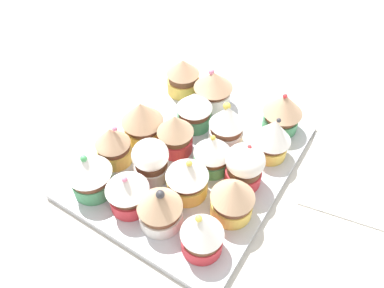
{
  "coord_description": "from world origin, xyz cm",
  "views": [
    {
      "loc": [
        20.58,
        -32.48,
        47.07
      ],
      "look_at": [
        0.0,
        0.0,
        4.2
      ],
      "focal_mm": 35.4,
      "sensor_mm": 36.0,
      "label": 1
    }
  ],
  "objects_px": {
    "cupcake_17": "(283,111)",
    "cupcake_16": "(213,88)",
    "cupcake_15": "(183,76)",
    "cupcake_11": "(246,164)",
    "cupcake_1": "(127,191)",
    "cupcake_10": "(214,151)",
    "cupcake_2": "(160,206)",
    "cupcake_13": "(227,125)",
    "cupcake_8": "(142,120)",
    "cupcake_6": "(187,177)",
    "cupcake_12": "(194,109)",
    "cupcake_14": "(272,137)",
    "cupcake_9": "(177,131)",
    "cupcake_5": "(151,161)",
    "cupcake_7": "(233,197)",
    "cupcake_3": "(202,233)",
    "cupcake_4": "(113,145)",
    "cupcake_0": "(90,173)",
    "baking_tray": "(192,159)",
    "napkin": "(351,177)"
  },
  "relations": [
    {
      "from": "cupcake_17",
      "to": "cupcake_16",
      "type": "bearing_deg",
      "value": -176.6
    },
    {
      "from": "cupcake_15",
      "to": "cupcake_11",
      "type": "bearing_deg",
      "value": -33.06
    },
    {
      "from": "cupcake_1",
      "to": "cupcake_10",
      "type": "height_order",
      "value": "cupcake_1"
    },
    {
      "from": "cupcake_2",
      "to": "cupcake_13",
      "type": "distance_m",
      "value": 0.18
    },
    {
      "from": "cupcake_8",
      "to": "cupcake_6",
      "type": "bearing_deg",
      "value": -24.4
    },
    {
      "from": "cupcake_8",
      "to": "cupcake_12",
      "type": "xyz_separation_m",
      "value": [
        0.05,
        0.07,
        -0.0
      ]
    },
    {
      "from": "cupcake_2",
      "to": "cupcake_10",
      "type": "relative_size",
      "value": 1.09
    },
    {
      "from": "cupcake_8",
      "to": "cupcake_14",
      "type": "height_order",
      "value": "cupcake_14"
    },
    {
      "from": "cupcake_1",
      "to": "cupcake_9",
      "type": "xyz_separation_m",
      "value": [
        -0.0,
        0.13,
        0.0
      ]
    },
    {
      "from": "cupcake_8",
      "to": "cupcake_1",
      "type": "bearing_deg",
      "value": -61.29
    },
    {
      "from": "cupcake_10",
      "to": "cupcake_15",
      "type": "bearing_deg",
      "value": 137.66
    },
    {
      "from": "cupcake_6",
      "to": "cupcake_11",
      "type": "relative_size",
      "value": 1.0
    },
    {
      "from": "cupcake_11",
      "to": "cupcake_5",
      "type": "bearing_deg",
      "value": -150.99
    },
    {
      "from": "cupcake_10",
      "to": "cupcake_15",
      "type": "height_order",
      "value": "same"
    },
    {
      "from": "cupcake_7",
      "to": "cupcake_15",
      "type": "relative_size",
      "value": 1.05
    },
    {
      "from": "cupcake_6",
      "to": "cupcake_16",
      "type": "bearing_deg",
      "value": 109.52
    },
    {
      "from": "cupcake_6",
      "to": "cupcake_17",
      "type": "xyz_separation_m",
      "value": [
        0.06,
        0.19,
        0.0
      ]
    },
    {
      "from": "cupcake_1",
      "to": "cupcake_16",
      "type": "relative_size",
      "value": 0.99
    },
    {
      "from": "cupcake_2",
      "to": "cupcake_3",
      "type": "height_order",
      "value": "same"
    },
    {
      "from": "cupcake_1",
      "to": "cupcake_2",
      "type": "bearing_deg",
      "value": 3.42
    },
    {
      "from": "cupcake_9",
      "to": "cupcake_12",
      "type": "xyz_separation_m",
      "value": [
        -0.01,
        0.06,
        -0.0
      ]
    },
    {
      "from": "cupcake_4",
      "to": "cupcake_16",
      "type": "bearing_deg",
      "value": 72.4
    },
    {
      "from": "cupcake_0",
      "to": "cupcake_9",
      "type": "bearing_deg",
      "value": 66.75
    },
    {
      "from": "cupcake_0",
      "to": "cupcake_17",
      "type": "xyz_separation_m",
      "value": [
        0.18,
        0.26,
        -0.0
      ]
    },
    {
      "from": "cupcake_1",
      "to": "cupcake_3",
      "type": "distance_m",
      "value": 0.12
    },
    {
      "from": "cupcake_13",
      "to": "baking_tray",
      "type": "bearing_deg",
      "value": -116.46
    },
    {
      "from": "cupcake_3",
      "to": "cupcake_15",
      "type": "relative_size",
      "value": 1.07
    },
    {
      "from": "baking_tray",
      "to": "cupcake_11",
      "type": "height_order",
      "value": "cupcake_11"
    },
    {
      "from": "cupcake_2",
      "to": "cupcake_13",
      "type": "bearing_deg",
      "value": 89.24
    },
    {
      "from": "baking_tray",
      "to": "cupcake_3",
      "type": "xyz_separation_m",
      "value": [
        0.09,
        -0.12,
        0.04
      ]
    },
    {
      "from": "cupcake_8",
      "to": "cupcake_16",
      "type": "bearing_deg",
      "value": 67.55
    },
    {
      "from": "cupcake_0",
      "to": "cupcake_7",
      "type": "xyz_separation_m",
      "value": [
        0.19,
        0.07,
        -0.0
      ]
    },
    {
      "from": "cupcake_14",
      "to": "napkin",
      "type": "height_order",
      "value": "cupcake_14"
    },
    {
      "from": "cupcake_12",
      "to": "cupcake_14",
      "type": "distance_m",
      "value": 0.14
    },
    {
      "from": "cupcake_3",
      "to": "napkin",
      "type": "distance_m",
      "value": 0.27
    },
    {
      "from": "cupcake_9",
      "to": "cupcake_17",
      "type": "relative_size",
      "value": 0.99
    },
    {
      "from": "cupcake_1",
      "to": "napkin",
      "type": "distance_m",
      "value": 0.34
    },
    {
      "from": "cupcake_9",
      "to": "cupcake_13",
      "type": "xyz_separation_m",
      "value": [
        0.06,
        0.05,
        0.0
      ]
    },
    {
      "from": "cupcake_4",
      "to": "cupcake_12",
      "type": "bearing_deg",
      "value": 64.89
    },
    {
      "from": "cupcake_7",
      "to": "cupcake_10",
      "type": "bearing_deg",
      "value": 136.79
    },
    {
      "from": "cupcake_6",
      "to": "cupcake_16",
      "type": "relative_size",
      "value": 0.99
    },
    {
      "from": "cupcake_0",
      "to": "cupcake_14",
      "type": "distance_m",
      "value": 0.27
    },
    {
      "from": "cupcake_7",
      "to": "cupcake_17",
      "type": "height_order",
      "value": "cupcake_17"
    },
    {
      "from": "cupcake_1",
      "to": "cupcake_4",
      "type": "xyz_separation_m",
      "value": [
        -0.07,
        0.05,
        -0.0
      ]
    },
    {
      "from": "baking_tray",
      "to": "cupcake_16",
      "type": "height_order",
      "value": "cupcake_16"
    },
    {
      "from": "cupcake_5",
      "to": "cupcake_6",
      "type": "distance_m",
      "value": 0.06
    },
    {
      "from": "cupcake_2",
      "to": "cupcake_4",
      "type": "bearing_deg",
      "value": 157.38
    },
    {
      "from": "cupcake_1",
      "to": "cupcake_6",
      "type": "relative_size",
      "value": 0.99
    },
    {
      "from": "cupcake_9",
      "to": "cupcake_12",
      "type": "height_order",
      "value": "cupcake_9"
    },
    {
      "from": "cupcake_9",
      "to": "cupcake_17",
      "type": "xyz_separation_m",
      "value": [
        0.12,
        0.13,
        -0.0
      ]
    }
  ]
}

